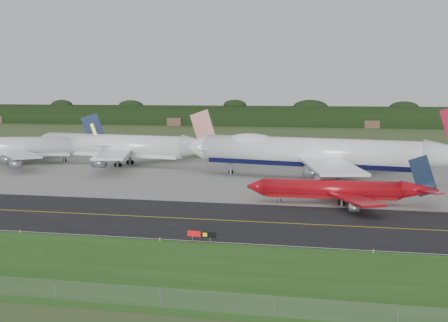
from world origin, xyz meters
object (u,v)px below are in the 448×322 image
at_px(jet_navy_gold, 13,147).
at_px(jet_red_737, 342,190).
at_px(taxiway_sign, 202,234).
at_px(jet_ba_747, 319,153).
at_px(jet_star_tail, 123,146).

bearing_deg(jet_navy_gold, jet_red_737, -24.49).
relative_size(jet_red_737, taxiway_sign, 8.29).
bearing_deg(jet_red_737, jet_ba_747, 101.68).
xyz_separation_m(jet_red_737, jet_star_tail, (-65.85, 49.35, 2.88)).
distance_m(jet_red_737, jet_star_tail, 82.34).
bearing_deg(jet_navy_gold, jet_star_tail, 6.46).
relative_size(jet_ba_747, taxiway_sign, 17.21).
xyz_separation_m(jet_star_tail, taxiway_sign, (46.45, -85.23, -4.62)).
distance_m(jet_red_737, taxiway_sign, 40.83).
bearing_deg(jet_red_737, jet_star_tail, 143.15).
xyz_separation_m(jet_ba_747, jet_red_737, (6.79, -32.86, -3.89)).
height_order(jet_ba_747, taxiway_sign, jet_ba_747).
distance_m(jet_navy_gold, jet_star_tail, 34.24).
xyz_separation_m(jet_navy_gold, taxiway_sign, (80.47, -81.38, -4.01)).
relative_size(jet_red_737, jet_navy_gold, 0.64).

